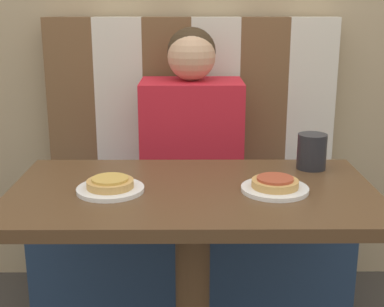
% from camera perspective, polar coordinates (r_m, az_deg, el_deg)
% --- Properties ---
extents(booth_seat, '(1.18, 0.52, 0.49)m').
position_cam_1_polar(booth_seat, '(2.21, -0.05, -10.46)').
color(booth_seat, navy).
rests_on(booth_seat, ground_plane).
extents(booth_backrest, '(1.18, 0.08, 0.68)m').
position_cam_1_polar(booth_backrest, '(2.24, -0.08, 5.64)').
color(booth_backrest, brown).
rests_on(booth_backrest, booth_seat).
extents(dining_table, '(1.02, 0.56, 0.73)m').
position_cam_1_polar(dining_table, '(1.53, 0.06, -7.65)').
color(dining_table, brown).
rests_on(dining_table, ground_plane).
extents(person, '(0.38, 0.25, 0.65)m').
position_cam_1_polar(person, '(2.04, -0.05, 3.33)').
color(person, red).
rests_on(person, booth_seat).
extents(plate_left, '(0.18, 0.18, 0.01)m').
position_cam_1_polar(plate_left, '(1.48, -8.69, -3.80)').
color(plate_left, white).
rests_on(plate_left, dining_table).
extents(plate_right, '(0.18, 0.18, 0.01)m').
position_cam_1_polar(plate_right, '(1.48, 8.82, -3.77)').
color(plate_right, white).
rests_on(plate_right, dining_table).
extents(pizza_left, '(0.13, 0.13, 0.03)m').
position_cam_1_polar(pizza_left, '(1.47, -8.72, -3.12)').
color(pizza_left, tan).
rests_on(pizza_left, plate_left).
extents(pizza_right, '(0.13, 0.13, 0.03)m').
position_cam_1_polar(pizza_right, '(1.47, 8.85, -3.08)').
color(pizza_right, tan).
rests_on(pizza_right, plate_right).
extents(drinking_cup, '(0.09, 0.09, 0.11)m').
position_cam_1_polar(drinking_cup, '(1.69, 12.66, 0.21)').
color(drinking_cup, '#232328').
rests_on(drinking_cup, dining_table).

